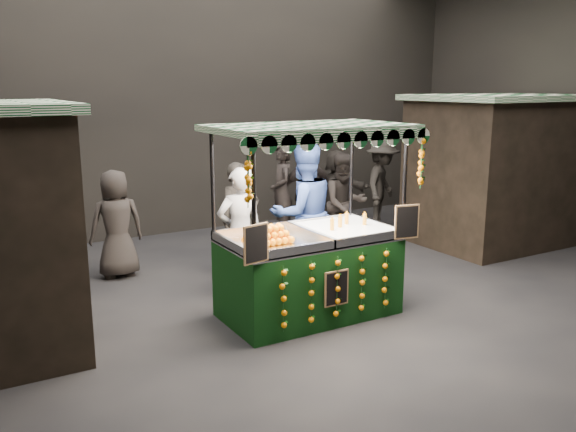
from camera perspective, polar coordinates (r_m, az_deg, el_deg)
ground at (r=7.56m, az=5.24°, el=-9.11°), size 12.00×12.00×0.00m
market_hall at (r=7.07m, az=5.80°, el=17.34°), size 12.10×10.10×5.05m
neighbour_stall_right at (r=11.25m, az=19.46°, el=4.25°), size 3.00×2.20×2.60m
juice_stall at (r=7.23m, az=2.20°, el=-4.06°), size 2.39×1.41×2.32m
vendor_grey at (r=7.91m, az=-4.59°, el=-1.56°), size 0.65×0.44×1.73m
vendor_blue at (r=8.36m, az=1.45°, el=0.19°), size 1.02×0.82×2.00m
shopper_0 at (r=8.75m, az=-4.58°, el=-0.37°), size 0.62×0.41×1.68m
shopper_1 at (r=9.95m, az=5.40°, el=1.15°), size 0.89×0.73×1.67m
shopper_2 at (r=10.92m, az=1.86°, el=2.37°), size 1.06×0.54×1.73m
shopper_3 at (r=11.67m, az=8.94°, el=2.93°), size 1.30×1.20×1.75m
shopper_4 at (r=9.03m, az=-16.02°, el=-0.73°), size 0.78×0.51×1.58m
shopper_5 at (r=11.66m, az=4.62°, el=2.53°), size 1.21×1.44×1.55m
shopper_6 at (r=10.75m, az=-0.59°, el=2.24°), size 0.57×0.72×1.74m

